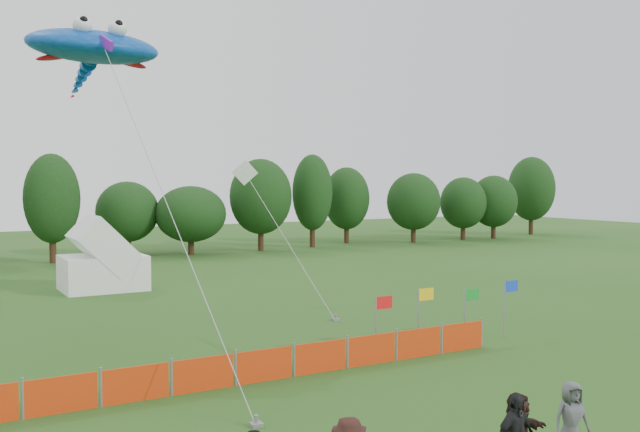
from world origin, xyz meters
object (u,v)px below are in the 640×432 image
barrier_fence (234,370)px  stingray_kite (92,49)px  tent_right (103,261)px  spectator_e (571,419)px

barrier_fence → stingray_kite: size_ratio=1.01×
tent_right → barrier_fence: 21.03m
spectator_e → stingray_kite: bearing=126.7°
barrier_fence → stingray_kite: stingray_kite is taller
tent_right → stingray_kite: bearing=-104.3°
barrier_fence → spectator_e: bearing=-63.5°
tent_right → spectator_e: size_ratio=2.64×
stingray_kite → spectator_e: bearing=-71.0°
tent_right → spectator_e: tent_right is taller
tent_right → stingray_kite: 15.36m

